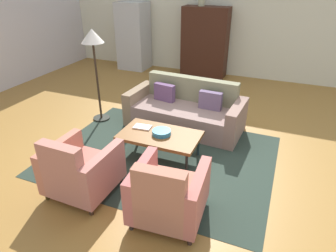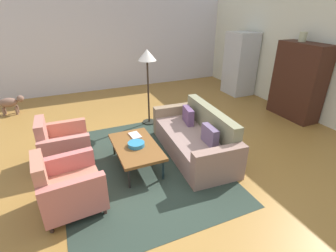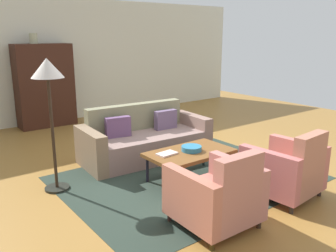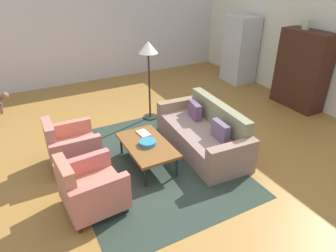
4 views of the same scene
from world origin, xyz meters
name	(u,v)px [view 2 (image 2 of 4)]	position (x,y,z in m)	size (l,w,h in m)	color
ground_plane	(161,168)	(0.00, 0.00, 0.00)	(11.95, 11.95, 0.00)	olive
wall_left	(101,46)	(-4.98, 0.00, 1.40)	(0.12, 8.46, 2.80)	silver
area_rug	(140,165)	(-0.22, -0.32, 0.00)	(3.40, 2.60, 0.01)	#28362D
couch	(197,139)	(-0.22, 0.82, 0.29)	(2.15, 1.03, 0.86)	gray
coffee_table	(136,147)	(-0.22, -0.37, 0.38)	(1.20, 0.70, 0.42)	black
armchair_left	(62,146)	(-0.83, -1.53, 0.34)	(0.81, 0.81, 0.88)	#341F1B
armchair_right	(66,188)	(0.38, -1.53, 0.34)	(0.86, 0.86, 0.88)	#2B221C
fruit_bowl	(136,144)	(-0.20, -0.37, 0.45)	(0.28, 0.28, 0.07)	teal
book_stack	(135,135)	(-0.56, -0.28, 0.43)	(0.29, 0.20, 0.02)	beige
cabinet	(298,82)	(-0.78, 3.89, 0.90)	(1.20, 0.51, 1.80)	#3B1D13
vase_tall	(303,37)	(-0.93, 3.88, 1.91)	(0.16, 0.16, 0.22)	#AEB089
refrigerator	(240,64)	(-2.87, 3.78, 0.93)	(0.80, 0.73, 1.85)	#B7BABF
floor_lamp	(147,62)	(-1.85, 0.44, 1.44)	(0.40, 0.40, 1.72)	black
dog	(10,103)	(-3.76, -2.63, 0.31)	(0.27, 0.71, 0.48)	brown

